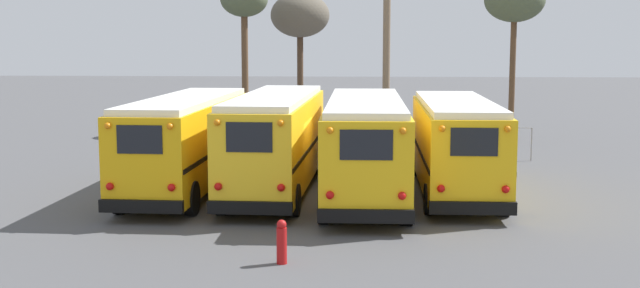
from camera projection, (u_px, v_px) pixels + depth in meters
ground_plane at (319, 196)px, 26.37m from camera, size 160.00×160.00×0.00m
school_bus_0 at (187, 140)px, 26.95m from camera, size 2.74×10.26×3.19m
school_bus_1 at (276, 139)px, 26.91m from camera, size 2.72×10.34×3.29m
school_bus_2 at (365, 143)px, 25.98m from camera, size 2.66×10.72×3.21m
school_bus_3 at (456, 143)px, 26.51m from camera, size 2.51×9.41×3.12m
utility_pole at (386, 51)px, 39.08m from camera, size 1.80×0.36×8.79m
bare_tree_0 at (515, 1)px, 39.95m from camera, size 3.03×3.03×8.18m
bare_tree_1 at (300, 17)px, 46.50m from camera, size 3.43×3.43×7.73m
bare_tree_2 at (244, 3)px, 43.15m from camera, size 2.58×2.58×8.18m
fence_line at (330, 136)px, 34.12m from camera, size 17.05×0.06×1.42m
fire_hydrant at (282, 242)px, 18.38m from camera, size 0.24×0.24×1.03m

